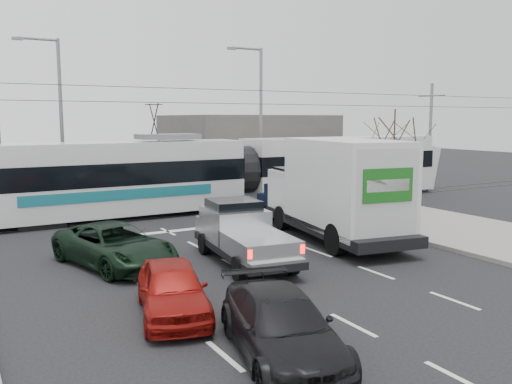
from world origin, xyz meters
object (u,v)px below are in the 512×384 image
street_lamp_far (57,111)px  silver_pickup (241,232)px  street_lamp_near (258,112)px  traffic_signal (319,159)px  bare_tree (394,140)px  red_car (172,289)px  navy_pickup (300,202)px  green_car (115,245)px  box_truck (337,191)px  dark_car (281,326)px  tram (240,171)px

street_lamp_far → silver_pickup: 16.50m
street_lamp_near → silver_pickup: street_lamp_near is taller
silver_pickup → traffic_signal: bearing=46.0°
bare_tree → red_car: size_ratio=1.29×
bare_tree → red_car: bearing=-155.3°
navy_pickup → red_car: (-9.21, -8.04, -0.34)m
street_lamp_far → navy_pickup: (8.33, -11.29, -4.11)m
bare_tree → street_lamp_far: 17.97m
traffic_signal → green_car: bearing=-157.7°
bare_tree → box_truck: (-4.12, -1.29, -1.84)m
navy_pickup → green_car: (-9.23, -2.94, -0.32)m
bare_tree → silver_pickup: 9.55m
navy_pickup → box_truck: bearing=-108.8°
red_car → dark_car: red_car is taller
street_lamp_far → green_car: (-0.89, -14.23, -4.43)m
box_truck → bare_tree: bearing=26.7°
box_truck → green_car: 8.67m
box_truck → red_car: (-8.55, -4.54, -1.29)m
green_car → silver_pickup: bearing=-36.1°
bare_tree → tram: bearing=114.5°
traffic_signal → street_lamp_near: bearing=83.6°
silver_pickup → bare_tree: bearing=21.3°
street_lamp_far → box_truck: bearing=-62.6°
street_lamp_near → dark_car: (-11.35, -20.60, -4.47)m
silver_pickup → navy_pickup: bearing=46.5°
navy_pickup → traffic_signal: bearing=29.5°
traffic_signal → street_lamp_far: bearing=138.3°
street_lamp_near → green_car: 17.97m
bare_tree → silver_pickup: (-8.86, -2.21, -2.81)m
green_car → tram: bearing=28.1°
silver_pickup → dark_car: silver_pickup is taller
dark_car → street_lamp_near: bearing=75.4°
red_car → dark_car: size_ratio=0.87×
navy_pickup → dark_car: 13.97m
street_lamp_near → silver_pickup: bearing=-122.0°
silver_pickup → green_car: size_ratio=1.15×
street_lamp_near → green_car: (-12.39, -12.23, -4.43)m
bare_tree → dark_car: bearing=-142.0°
silver_pickup → dark_car: 7.44m
bare_tree → traffic_signal: bearing=105.8°
street_lamp_far → box_truck: (7.66, -14.79, -3.16)m
street_lamp_near → silver_pickup: 16.69m
traffic_signal → street_lamp_far: 14.47m
tram → green_car: tram is taller
box_truck → dark_car: 10.92m
street_lamp_near → green_car: size_ratio=1.83×
silver_pickup → dark_car: (-2.78, -6.90, -0.34)m
bare_tree → red_car: 14.29m
tram → dark_car: 18.77m
street_lamp_far → dark_car: 23.04m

